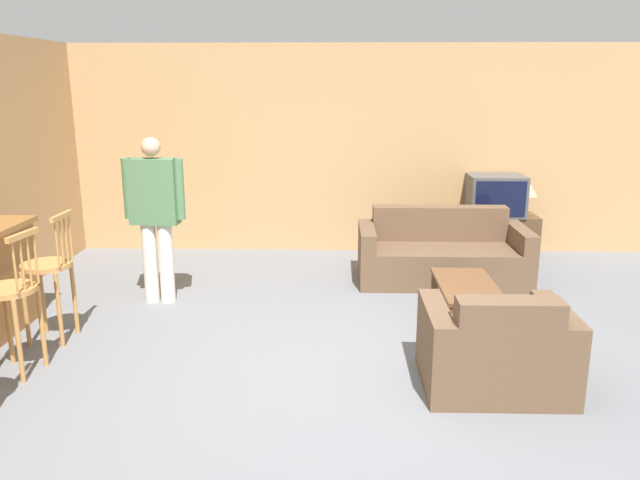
{
  "coord_description": "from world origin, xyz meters",
  "views": [
    {
      "loc": [
        0.05,
        -4.19,
        2.14
      ],
      "look_at": [
        -0.08,
        0.88,
        0.85
      ],
      "focal_mm": 35.0,
      "sensor_mm": 36.0,
      "label": 1
    }
  ],
  "objects_px": {
    "bar_chair_far": "(49,274)",
    "coffee_table": "(467,291)",
    "couch_far": "(442,255)",
    "tv": "(496,195)",
    "tv_unit": "(493,236)",
    "table_lamp": "(527,189)",
    "person_by_window": "(155,212)",
    "bar_chair_mid": "(11,299)",
    "armchair_near": "(496,351)"
  },
  "relations": [
    {
      "from": "tv_unit",
      "to": "armchair_near",
      "type": "bearing_deg",
      "value": -103.26
    },
    {
      "from": "armchair_near",
      "to": "table_lamp",
      "type": "bearing_deg",
      "value": 71.02
    },
    {
      "from": "bar_chair_far",
      "to": "table_lamp",
      "type": "relative_size",
      "value": 2.44
    },
    {
      "from": "bar_chair_mid",
      "to": "tv",
      "type": "xyz_separation_m",
      "value": [
        4.36,
        3.34,
        0.19
      ]
    },
    {
      "from": "tv_unit",
      "to": "person_by_window",
      "type": "relative_size",
      "value": 0.64
    },
    {
      "from": "tv_unit",
      "to": "person_by_window",
      "type": "xyz_separation_m",
      "value": [
        -3.72,
        -1.75,
        0.65
      ]
    },
    {
      "from": "bar_chair_far",
      "to": "person_by_window",
      "type": "distance_m",
      "value": 1.2
    },
    {
      "from": "coffee_table",
      "to": "bar_chair_mid",
      "type": "bearing_deg",
      "value": -163.92
    },
    {
      "from": "bar_chair_mid",
      "to": "tv",
      "type": "distance_m",
      "value": 5.5
    },
    {
      "from": "bar_chair_mid",
      "to": "couch_far",
      "type": "relative_size",
      "value": 0.6
    },
    {
      "from": "armchair_near",
      "to": "person_by_window",
      "type": "xyz_separation_m",
      "value": [
        -2.9,
        1.75,
        0.63
      ]
    },
    {
      "from": "couch_far",
      "to": "tv",
      "type": "height_order",
      "value": "tv"
    },
    {
      "from": "coffee_table",
      "to": "couch_far",
      "type": "bearing_deg",
      "value": 90.12
    },
    {
      "from": "person_by_window",
      "to": "coffee_table",
      "type": "bearing_deg",
      "value": -10.93
    },
    {
      "from": "tv",
      "to": "table_lamp",
      "type": "xyz_separation_m",
      "value": [
        0.38,
        0.0,
        0.08
      ]
    },
    {
      "from": "bar_chair_mid",
      "to": "coffee_table",
      "type": "xyz_separation_m",
      "value": [
        3.57,
        1.03,
        -0.25
      ]
    },
    {
      "from": "tv",
      "to": "person_by_window",
      "type": "height_order",
      "value": "person_by_window"
    },
    {
      "from": "bar_chair_far",
      "to": "couch_far",
      "type": "distance_m",
      "value": 3.98
    },
    {
      "from": "coffee_table",
      "to": "tv_unit",
      "type": "xyz_separation_m",
      "value": [
        0.79,
        2.32,
        -0.07
      ]
    },
    {
      "from": "armchair_near",
      "to": "tv_unit",
      "type": "height_order",
      "value": "armchair_near"
    },
    {
      "from": "coffee_table",
      "to": "person_by_window",
      "type": "xyz_separation_m",
      "value": [
        -2.93,
        0.57,
        0.59
      ]
    },
    {
      "from": "bar_chair_far",
      "to": "coffee_table",
      "type": "height_order",
      "value": "bar_chair_far"
    },
    {
      "from": "tv",
      "to": "tv_unit",
      "type": "bearing_deg",
      "value": 90.0
    },
    {
      "from": "couch_far",
      "to": "tv",
      "type": "relative_size",
      "value": 2.72
    },
    {
      "from": "bar_chair_far",
      "to": "couch_far",
      "type": "height_order",
      "value": "bar_chair_far"
    },
    {
      "from": "bar_chair_far",
      "to": "person_by_window",
      "type": "height_order",
      "value": "person_by_window"
    },
    {
      "from": "bar_chair_mid",
      "to": "tv_unit",
      "type": "relative_size",
      "value": 1.05
    },
    {
      "from": "bar_chair_far",
      "to": "tv_unit",
      "type": "distance_m",
      "value": 5.15
    },
    {
      "from": "coffee_table",
      "to": "armchair_near",
      "type": "bearing_deg",
      "value": -91.49
    },
    {
      "from": "armchair_near",
      "to": "tv_unit",
      "type": "distance_m",
      "value": 3.59
    },
    {
      "from": "table_lamp",
      "to": "person_by_window",
      "type": "relative_size",
      "value": 0.28
    },
    {
      "from": "couch_far",
      "to": "bar_chair_mid",
      "type": "bearing_deg",
      "value": -146.4
    },
    {
      "from": "armchair_near",
      "to": "bar_chair_mid",
      "type": "bearing_deg",
      "value": 177.51
    },
    {
      "from": "coffee_table",
      "to": "tv",
      "type": "height_order",
      "value": "tv"
    },
    {
      "from": "bar_chair_mid",
      "to": "bar_chair_far",
      "type": "xyz_separation_m",
      "value": [
        0.0,
        0.63,
        0.0
      ]
    },
    {
      "from": "coffee_table",
      "to": "tv",
      "type": "xyz_separation_m",
      "value": [
        0.79,
        2.31,
        0.45
      ]
    },
    {
      "from": "coffee_table",
      "to": "bar_chair_far",
      "type": "bearing_deg",
      "value": -173.6
    },
    {
      "from": "bar_chair_far",
      "to": "coffee_table",
      "type": "bearing_deg",
      "value": 6.4
    },
    {
      "from": "tv",
      "to": "couch_far",
      "type": "bearing_deg",
      "value": -129.3
    },
    {
      "from": "tv_unit",
      "to": "tv",
      "type": "distance_m",
      "value": 0.51
    },
    {
      "from": "couch_far",
      "to": "coffee_table",
      "type": "distance_m",
      "value": 1.34
    },
    {
      "from": "tv_unit",
      "to": "couch_far",
      "type": "bearing_deg",
      "value": -129.21
    },
    {
      "from": "bar_chair_far",
      "to": "person_by_window",
      "type": "xyz_separation_m",
      "value": [
        0.64,
        0.97,
        0.33
      ]
    },
    {
      "from": "couch_far",
      "to": "coffee_table",
      "type": "bearing_deg",
      "value": -89.88
    },
    {
      "from": "coffee_table",
      "to": "person_by_window",
      "type": "distance_m",
      "value": 3.04
    },
    {
      "from": "bar_chair_far",
      "to": "person_by_window",
      "type": "relative_size",
      "value": 0.67
    },
    {
      "from": "bar_chair_far",
      "to": "couch_far",
      "type": "xyz_separation_m",
      "value": [
        3.56,
        1.74,
        -0.3
      ]
    },
    {
      "from": "bar_chair_mid",
      "to": "tv",
      "type": "height_order",
      "value": "bar_chair_mid"
    },
    {
      "from": "bar_chair_mid",
      "to": "couch_far",
      "type": "bearing_deg",
      "value": 33.6
    },
    {
      "from": "armchair_near",
      "to": "tv_unit",
      "type": "relative_size",
      "value": 0.96
    }
  ]
}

